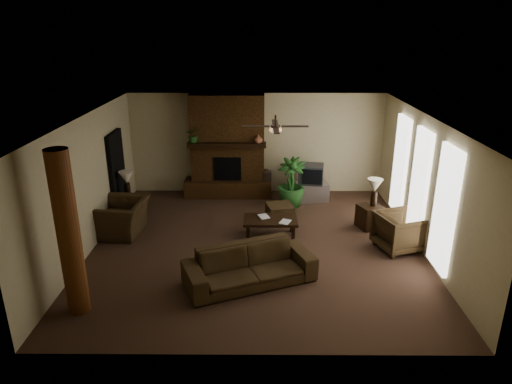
{
  "coord_description": "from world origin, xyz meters",
  "views": [
    {
      "loc": [
        0.06,
        -8.94,
        4.53
      ],
      "look_at": [
        0.0,
        0.4,
        1.1
      ],
      "focal_mm": 32.1,
      "sensor_mm": 36.0,
      "label": 1
    }
  ],
  "objects_px": {
    "sofa": "(250,260)",
    "lamp_left": "(127,179)",
    "tv_stand": "(312,192)",
    "side_table_left": "(129,208)",
    "side_table_right": "(370,217)",
    "armchair_right": "(400,230)",
    "floor_plant": "(291,193)",
    "armchair_left": "(121,212)",
    "log_column": "(69,235)",
    "coffee_table": "(270,221)",
    "ottoman": "(280,212)",
    "floor_vase": "(265,181)",
    "lamp_right": "(375,187)"
  },
  "relations": [
    {
      "from": "floor_plant",
      "to": "lamp_right",
      "type": "bearing_deg",
      "value": -36.1
    },
    {
      "from": "tv_stand",
      "to": "armchair_left",
      "type": "bearing_deg",
      "value": -165.65
    },
    {
      "from": "coffee_table",
      "to": "lamp_left",
      "type": "relative_size",
      "value": 1.85
    },
    {
      "from": "ottoman",
      "to": "armchair_left",
      "type": "bearing_deg",
      "value": -167.94
    },
    {
      "from": "side_table_right",
      "to": "side_table_left",
      "type": "bearing_deg",
      "value": 175.01
    },
    {
      "from": "floor_vase",
      "to": "floor_plant",
      "type": "bearing_deg",
      "value": -50.65
    },
    {
      "from": "side_table_left",
      "to": "ottoman",
      "type": "bearing_deg",
      "value": -1.21
    },
    {
      "from": "floor_vase",
      "to": "lamp_left",
      "type": "distance_m",
      "value": 3.79
    },
    {
      "from": "floor_vase",
      "to": "lamp_right",
      "type": "height_order",
      "value": "lamp_right"
    },
    {
      "from": "armchair_right",
      "to": "floor_plant",
      "type": "height_order",
      "value": "armchair_right"
    },
    {
      "from": "coffee_table",
      "to": "lamp_right",
      "type": "bearing_deg",
      "value": 12.28
    },
    {
      "from": "tv_stand",
      "to": "side_table_right",
      "type": "bearing_deg",
      "value": -67.19
    },
    {
      "from": "ottoman",
      "to": "floor_vase",
      "type": "height_order",
      "value": "floor_vase"
    },
    {
      "from": "tv_stand",
      "to": "side_table_left",
      "type": "xyz_separation_m",
      "value": [
        -4.66,
        -1.27,
        0.03
      ]
    },
    {
      "from": "lamp_right",
      "to": "ottoman",
      "type": "bearing_deg",
      "value": 169.3
    },
    {
      "from": "side_table_left",
      "to": "armchair_left",
      "type": "bearing_deg",
      "value": -84.68
    },
    {
      "from": "log_column",
      "to": "sofa",
      "type": "bearing_deg",
      "value": 17.53
    },
    {
      "from": "sofa",
      "to": "lamp_left",
      "type": "xyz_separation_m",
      "value": [
        -3.05,
        3.05,
        0.54
      ]
    },
    {
      "from": "floor_vase",
      "to": "sofa",
      "type": "bearing_deg",
      "value": -94.24
    },
    {
      "from": "ottoman",
      "to": "floor_vase",
      "type": "relative_size",
      "value": 0.78
    },
    {
      "from": "sofa",
      "to": "side_table_right",
      "type": "relative_size",
      "value": 4.34
    },
    {
      "from": "tv_stand",
      "to": "side_table_left",
      "type": "bearing_deg",
      "value": -175.33
    },
    {
      "from": "tv_stand",
      "to": "side_table_left",
      "type": "distance_m",
      "value": 4.83
    },
    {
      "from": "coffee_table",
      "to": "tv_stand",
      "type": "relative_size",
      "value": 1.41
    },
    {
      "from": "log_column",
      "to": "floor_plant",
      "type": "distance_m",
      "value": 6.2
    },
    {
      "from": "log_column",
      "to": "coffee_table",
      "type": "distance_m",
      "value": 4.48
    },
    {
      "from": "armchair_left",
      "to": "coffee_table",
      "type": "distance_m",
      "value": 3.4
    },
    {
      "from": "tv_stand",
      "to": "side_table_right",
      "type": "xyz_separation_m",
      "value": [
        1.17,
        -1.78,
        0.03
      ]
    },
    {
      "from": "side_table_left",
      "to": "side_table_right",
      "type": "relative_size",
      "value": 1.0
    },
    {
      "from": "side_table_left",
      "to": "side_table_right",
      "type": "height_order",
      "value": "same"
    },
    {
      "from": "armchair_right",
      "to": "tv_stand",
      "type": "xyz_separation_m",
      "value": [
        -1.54,
        2.89,
        -0.2
      ]
    },
    {
      "from": "log_column",
      "to": "side_table_left",
      "type": "height_order",
      "value": "log_column"
    },
    {
      "from": "armchair_right",
      "to": "side_table_right",
      "type": "bearing_deg",
      "value": -0.45
    },
    {
      "from": "ottoman",
      "to": "lamp_left",
      "type": "bearing_deg",
      "value": 177.94
    },
    {
      "from": "floor_plant",
      "to": "side_table_left",
      "type": "height_order",
      "value": "floor_plant"
    },
    {
      "from": "side_table_right",
      "to": "lamp_right",
      "type": "distance_m",
      "value": 0.73
    },
    {
      "from": "coffee_table",
      "to": "armchair_right",
      "type": "bearing_deg",
      "value": -12.6
    },
    {
      "from": "armchair_left",
      "to": "side_table_right",
      "type": "height_order",
      "value": "armchair_left"
    },
    {
      "from": "lamp_left",
      "to": "side_table_right",
      "type": "distance_m",
      "value": 5.9
    },
    {
      "from": "armchair_right",
      "to": "ottoman",
      "type": "bearing_deg",
      "value": 39.19
    },
    {
      "from": "floor_vase",
      "to": "lamp_right",
      "type": "distance_m",
      "value": 3.34
    },
    {
      "from": "armchair_right",
      "to": "lamp_left",
      "type": "distance_m",
      "value": 6.44
    },
    {
      "from": "sofa",
      "to": "coffee_table",
      "type": "relative_size",
      "value": 1.99
    },
    {
      "from": "floor_vase",
      "to": "lamp_left",
      "type": "height_order",
      "value": "lamp_left"
    },
    {
      "from": "sofa",
      "to": "tv_stand",
      "type": "xyz_separation_m",
      "value": [
        1.61,
        4.26,
        -0.22
      ]
    },
    {
      "from": "lamp_left",
      "to": "floor_plant",
      "type": "bearing_deg",
      "value": 11.11
    },
    {
      "from": "log_column",
      "to": "sofa",
      "type": "distance_m",
      "value": 3.13
    },
    {
      "from": "armchair_left",
      "to": "floor_plant",
      "type": "relative_size",
      "value": 0.93
    },
    {
      "from": "lamp_left",
      "to": "side_table_right",
      "type": "xyz_separation_m",
      "value": [
        5.83,
        -0.56,
        -0.73
      ]
    },
    {
      "from": "log_column",
      "to": "lamp_left",
      "type": "relative_size",
      "value": 4.31
    }
  ]
}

